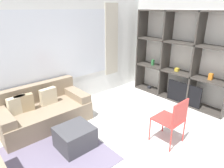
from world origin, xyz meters
TOP-DOWN VIEW (x-y plane):
  - wall_back at (0.00, 3.02)m, footprint 6.66×0.11m
  - wall_right at (2.76, 1.50)m, footprint 0.07×4.19m
  - area_rug at (-1.21, 1.45)m, footprint 2.16×1.63m
  - shelving_unit at (2.56, 1.34)m, footprint 0.43×2.53m
  - couch_main at (-0.63, 2.52)m, footprint 1.76×0.94m
  - ottoman at (-0.55, 1.43)m, footprint 0.59×0.55m
  - folding_chair at (0.78, 0.39)m, footprint 0.44×0.46m

SIDE VIEW (x-z plane):
  - area_rug at x=-1.21m, z-range 0.00..0.01m
  - ottoman at x=-0.55m, z-range 0.00..0.39m
  - couch_main at x=-0.63m, z-range -0.10..0.68m
  - folding_chair at x=0.78m, z-range 0.09..0.95m
  - shelving_unit at x=2.56m, z-range -0.04..2.20m
  - wall_right at x=2.76m, z-range 0.00..2.70m
  - wall_back at x=0.00m, z-range 0.01..2.71m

